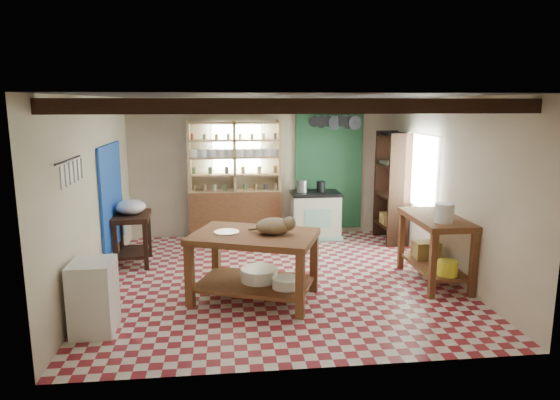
{
  "coord_description": "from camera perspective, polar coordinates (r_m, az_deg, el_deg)",
  "views": [
    {
      "loc": [
        -0.77,
        -6.83,
        2.52
      ],
      "look_at": [
        0.06,
        0.3,
        1.11
      ],
      "focal_mm": 32.0,
      "sensor_mm": 36.0,
      "label": 1
    }
  ],
  "objects": [
    {
      "name": "basin_large",
      "position": [
        6.57,
        -2.4,
        -8.49
      ],
      "size": [
        0.62,
        0.62,
        0.17
      ],
      "primitive_type": "cylinder",
      "rotation": [
        0.0,
        0.0,
        -0.37
      ],
      "color": "white",
      "rests_on": "work_table"
    },
    {
      "name": "white_bucket",
      "position": [
        6.93,
        18.25,
        -1.42
      ],
      "size": [
        0.26,
        0.26,
        0.25
      ],
      "primitive_type": "cylinder",
      "rotation": [
        0.0,
        0.0,
        -0.02
      ],
      "color": "white",
      "rests_on": "right_counter"
    },
    {
      "name": "ceiling_beams",
      "position": [
        6.88,
        -0.18,
        10.8
      ],
      "size": [
        5.0,
        3.8,
        0.15
      ],
      "primitive_type": "cube",
      "color": "black",
      "rests_on": "ceiling"
    },
    {
      "name": "window_right",
      "position": [
        8.55,
        15.81,
        3.19
      ],
      "size": [
        0.02,
        1.3,
        1.2
      ],
      "primitive_type": "cube",
      "color": "silver",
      "rests_on": "wall_right"
    },
    {
      "name": "pot_rack",
      "position": [
        9.12,
        6.28,
        8.93
      ],
      "size": [
        0.86,
        0.12,
        0.36
      ],
      "primitive_type": "cube",
      "color": "black",
      "rests_on": "ceiling"
    },
    {
      "name": "blue_wall_patch",
      "position": [
        8.05,
        -18.69,
        0.37
      ],
      "size": [
        0.04,
        1.4,
        1.6
      ],
      "primitive_type": "cube",
      "color": "#1643A9",
      "rests_on": "wall_left"
    },
    {
      "name": "basin_small",
      "position": [
        6.34,
        0.71,
        -9.42
      ],
      "size": [
        0.46,
        0.46,
        0.13
      ],
      "primitive_type": "cylinder",
      "rotation": [
        0.0,
        0.0,
        -0.37
      ],
      "color": "white",
      "rests_on": "work_table"
    },
    {
      "name": "wall_right",
      "position": [
        7.67,
        18.72,
        1.39
      ],
      "size": [
        0.04,
        5.0,
        2.6
      ],
      "primitive_type": "cube",
      "color": "beige",
      "rests_on": "floor"
    },
    {
      "name": "wall_front",
      "position": [
        4.57,
        3.35,
        -4.37
      ],
      "size": [
        5.0,
        0.04,
        2.6
      ],
      "primitive_type": "cube",
      "color": "beige",
      "rests_on": "floor"
    },
    {
      "name": "steel_tray",
      "position": [
        6.43,
        -6.12,
        -3.66
      ],
      "size": [
        0.42,
        0.42,
        0.02
      ],
      "primitive_type": "cylinder",
      "rotation": [
        0.0,
        0.0,
        -0.37
      ],
      "color": "#B1B2BA",
      "rests_on": "work_table"
    },
    {
      "name": "stove",
      "position": [
        9.38,
        4.03,
        -1.71
      ],
      "size": [
        0.91,
        0.61,
        0.88
      ],
      "primitive_type": "cube",
      "rotation": [
        0.0,
        0.0,
        -0.01
      ],
      "color": "beige",
      "rests_on": "floor"
    },
    {
      "name": "yellow_tub",
      "position": [
        7.05,
        18.59,
        -7.39
      ],
      "size": [
        0.27,
        0.27,
        0.2
      ],
      "primitive_type": "cylinder",
      "rotation": [
        0.0,
        0.0,
        -0.02
      ],
      "color": "yellow",
      "rests_on": "right_counter"
    },
    {
      "name": "wall_back",
      "position": [
        9.44,
        -1.88,
        3.7
      ],
      "size": [
        5.0,
        0.04,
        2.6
      ],
      "primitive_type": "cube",
      "color": "beige",
      "rests_on": "floor"
    },
    {
      "name": "enamel_bowl",
      "position": [
        8.08,
        -16.66,
        -0.76
      ],
      "size": [
        0.48,
        0.48,
        0.23
      ],
      "primitive_type": "ellipsoid",
      "rotation": [
        0.0,
        0.0,
        0.06
      ],
      "color": "white",
      "rests_on": "prep_table"
    },
    {
      "name": "floor",
      "position": [
        7.33,
        -0.17,
        -9.07
      ],
      "size": [
        5.0,
        5.0,
        0.02
      ],
      "primitive_type": "cube",
      "color": "maroon",
      "rests_on": "ground"
    },
    {
      "name": "cat",
      "position": [
        6.32,
        -0.71,
        -2.98
      ],
      "size": [
        0.52,
        0.43,
        0.21
      ],
      "primitive_type": "ellipsoid",
      "rotation": [
        0.0,
        0.0,
        -0.19
      ],
      "color": "#907754",
      "rests_on": "work_table"
    },
    {
      "name": "tall_rack",
      "position": [
        9.28,
        12.68,
        1.43
      ],
      "size": [
        0.4,
        0.86,
        2.0
      ],
      "primitive_type": "cube",
      "color": "black",
      "rests_on": "floor"
    },
    {
      "name": "prep_table",
      "position": [
        8.2,
        -16.46,
        -4.3
      ],
      "size": [
        0.6,
        0.83,
        0.81
      ],
      "primitive_type": "cube",
      "rotation": [
        0.0,
        0.0,
        0.06
      ],
      "color": "black",
      "rests_on": "floor"
    },
    {
      "name": "wicker_basket",
      "position": [
        7.7,
        16.35,
        -5.49
      ],
      "size": [
        0.36,
        0.29,
        0.25
      ],
      "primitive_type": "cube",
      "rotation": [
        0.0,
        0.0,
        -0.02
      ],
      "color": "olive",
      "rests_on": "right_counter"
    },
    {
      "name": "kettle_left",
      "position": [
        9.23,
        2.55,
        1.59
      ],
      "size": [
        0.19,
        0.19,
        0.22
      ],
      "primitive_type": "cylinder",
      "rotation": [
        0.0,
        0.0,
        -0.01
      ],
      "color": "#B1B2BA",
      "rests_on": "stove"
    },
    {
      "name": "white_cabinet",
      "position": [
        5.98,
        -20.52,
        -10.31
      ],
      "size": [
        0.45,
        0.54,
        0.81
      ],
      "primitive_type": "cube",
      "rotation": [
        0.0,
        0.0,
        0.0
      ],
      "color": "white",
      "rests_on": "floor"
    },
    {
      "name": "shelving_unit",
      "position": [
        9.26,
        -5.17,
        2.26
      ],
      "size": [
        1.7,
        0.34,
        2.2
      ],
      "primitive_type": "cube",
      "color": "tan",
      "rests_on": "floor"
    },
    {
      "name": "wall_left",
      "position": [
        7.15,
        -20.5,
        0.6
      ],
      "size": [
        0.04,
        5.0,
        2.6
      ],
      "primitive_type": "cube",
      "color": "beige",
      "rests_on": "floor"
    },
    {
      "name": "green_wall_patch",
      "position": [
        9.6,
        5.61,
        3.48
      ],
      "size": [
        1.3,
        0.04,
        2.3
      ],
      "primitive_type": "cube",
      "color": "#205232",
      "rests_on": "wall_back"
    },
    {
      "name": "window_back",
      "position": [
        9.35,
        -4.95,
        6.06
      ],
      "size": [
        0.9,
        0.02,
        0.8
      ],
      "primitive_type": "cube",
      "color": "silver",
      "rests_on": "wall_back"
    },
    {
      "name": "ceiling",
      "position": [
        6.88,
        -0.18,
        11.8
      ],
      "size": [
        5.0,
        5.0,
        0.02
      ],
      "primitive_type": "cube",
      "color": "#46454A",
      "rests_on": "wall_back"
    },
    {
      "name": "right_counter",
      "position": [
        7.4,
        17.25,
        -5.4
      ],
      "size": [
        0.69,
        1.34,
        0.95
      ],
      "primitive_type": "cube",
      "rotation": [
        0.0,
        0.0,
        -0.02
      ],
      "color": "brown",
      "rests_on": "floor"
    },
    {
      "name": "kettle_right",
      "position": [
        9.29,
        4.68,
        1.55
      ],
      "size": [
        0.16,
        0.16,
        0.2
      ],
      "primitive_type": "cylinder",
      "rotation": [
        0.0,
        0.0,
        -0.01
      ],
      "color": "black",
      "rests_on": "stove"
    },
    {
      "name": "utensil_rail",
      "position": [
        5.92,
        -22.96,
        3.08
      ],
      "size": [
        0.06,
        0.9,
        0.28
      ],
      "primitive_type": "cube",
      "color": "black",
      "rests_on": "wall_left"
    },
    {
      "name": "work_table",
      "position": [
        6.49,
        -2.97,
        -7.58
      ],
      "size": [
        1.81,
        1.51,
        0.87
      ],
      "primitive_type": "cube",
      "rotation": [
        0.0,
        0.0,
        -0.37
      ],
      "color": "brown",
      "rests_on": "floor"
    }
  ]
}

